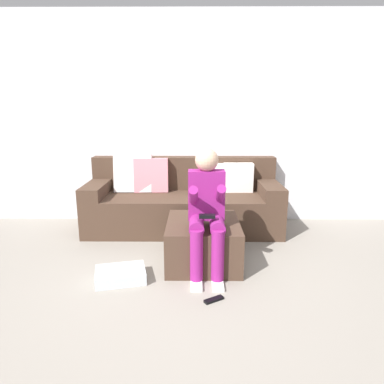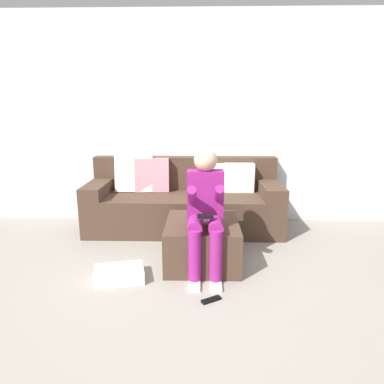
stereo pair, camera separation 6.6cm
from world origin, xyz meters
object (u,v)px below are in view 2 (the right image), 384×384
at_px(person_seated, 205,208).
at_px(storage_bin, 119,274).
at_px(ottoman, 202,242).
at_px(remote_near_ottoman, 211,300).
at_px(couch_sectional, 184,202).

bearing_deg(person_seated, storage_bin, -166.55).
relative_size(ottoman, remote_near_ottoman, 4.80).
distance_m(couch_sectional, remote_near_ottoman, 1.78).
height_order(couch_sectional, remote_near_ottoman, couch_sectional).
bearing_deg(ottoman, storage_bin, -152.34).
bearing_deg(remote_near_ottoman, couch_sectional, 68.62).
bearing_deg(remote_near_ottoman, person_seated, 63.79).
bearing_deg(storage_bin, ottoman, 27.66).
height_order(ottoman, storage_bin, ottoman).
bearing_deg(storage_bin, couch_sectional, 69.85).
xyz_separation_m(person_seated, storage_bin, (-0.77, -0.18, -0.57)).
bearing_deg(ottoman, person_seated, -83.21).
bearing_deg(ottoman, remote_near_ottoman, -84.39).
bearing_deg(remote_near_ottoman, ottoman, 64.26).
bearing_deg(couch_sectional, person_seated, -78.01).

